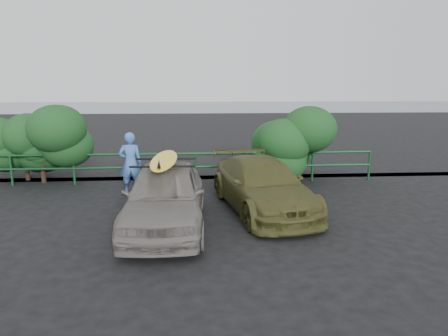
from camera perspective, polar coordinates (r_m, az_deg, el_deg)
The scene contains 10 objects.
ground at distance 8.83m, azimuth -10.77°, elevation -9.92°, with size 80.00×80.00×0.00m, color black.
ocean at distance 68.24m, azimuth -4.78°, elevation 8.91°, with size 200.00×200.00×0.00m, color slate.
guardrail at distance 13.47m, azimuth -8.36°, elevation -0.02°, with size 14.00×0.08×1.04m, color #123F1E, non-canonical shape.
shrub_left at distance 14.91m, azimuth -27.06°, elevation 2.67°, with size 3.20×2.40×2.43m, color #1B4A1E, non-canonical shape.
shrub_right at distance 14.33m, azimuth 12.10°, elevation 3.70°, with size 3.20×2.40×2.60m, color #1B4A1E, non-canonical shape.
sedan at distance 9.27m, azimuth -8.38°, elevation -3.91°, with size 1.77×4.40×1.50m, color slate.
olive_vehicle at distance 10.50m, azimuth 5.49°, elevation -2.45°, with size 1.86×4.59×1.33m, color #494820.
man at distance 12.28m, azimuth -13.21°, elevation 0.66°, with size 0.68×0.45×1.88m, color #3F6EBD.
roof_rack at distance 9.09m, azimuth -8.52°, elevation 0.79°, with size 1.41×0.99×0.05m, color black, non-canonical shape.
surfboard at distance 9.08m, azimuth -8.53°, elevation 1.18°, with size 0.56×2.70×0.08m, color yellow.
Camera 1 is at (1.09, -8.15, 3.21)m, focal length 32.00 mm.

